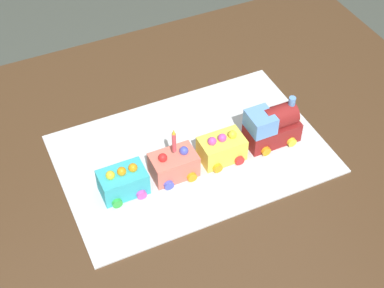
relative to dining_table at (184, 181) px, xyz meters
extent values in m
cube|color=#4C331E|center=(0.00, 0.00, 0.09)|extent=(1.40, 1.00, 0.03)
cube|color=#4C331E|center=(-0.64, -0.44, -0.28)|extent=(0.07, 0.07, 0.71)
cube|color=brown|center=(-0.93, -0.29, -0.42)|extent=(0.04, 0.04, 0.42)
cube|color=silver|center=(-0.01, 0.02, 0.11)|extent=(0.60, 0.40, 0.00)
cube|color=maroon|center=(-0.20, 0.06, 0.14)|extent=(0.12, 0.06, 0.05)
cylinder|color=maroon|center=(-0.21, 0.06, 0.18)|extent=(0.07, 0.05, 0.05)
cube|color=#669EEA|center=(-0.16, 0.06, 0.18)|extent=(0.06, 0.06, 0.04)
cylinder|color=#669EEA|center=(-0.24, 0.06, 0.21)|extent=(0.02, 0.02, 0.03)
sphere|color=#F4EFCC|center=(-0.27, 0.06, 0.14)|extent=(0.02, 0.02, 0.02)
cylinder|color=green|center=(-0.23, 0.02, 0.12)|extent=(0.02, 0.01, 0.02)
cylinder|color=#D84CB2|center=(-0.16, 0.02, 0.12)|extent=(0.02, 0.01, 0.02)
cylinder|color=yellow|center=(-0.23, 0.09, 0.12)|extent=(0.02, 0.01, 0.02)
cylinder|color=orange|center=(-0.16, 0.09, 0.12)|extent=(0.02, 0.01, 0.02)
cube|color=#F4E04C|center=(-0.07, 0.06, 0.14)|extent=(0.10, 0.06, 0.06)
cylinder|color=#4C59D8|center=(-0.09, 0.02, 0.12)|extent=(0.02, 0.01, 0.02)
cylinder|color=#D84CB2|center=(-0.04, 0.02, 0.12)|extent=(0.02, 0.01, 0.02)
cylinder|color=red|center=(-0.09, 0.09, 0.12)|extent=(0.02, 0.01, 0.02)
cylinder|color=orange|center=(-0.04, 0.09, 0.12)|extent=(0.02, 0.01, 0.02)
sphere|color=#D84CB2|center=(-0.07, 0.06, 0.17)|extent=(0.02, 0.02, 0.02)
sphere|color=yellow|center=(-0.09, 0.06, 0.17)|extent=(0.02, 0.02, 0.02)
sphere|color=#D84CB2|center=(-0.04, 0.06, 0.17)|extent=(0.02, 0.02, 0.02)
cube|color=#F27260|center=(0.05, 0.06, 0.14)|extent=(0.10, 0.06, 0.06)
cylinder|color=orange|center=(0.02, 0.02, 0.12)|extent=(0.02, 0.01, 0.02)
cylinder|color=green|center=(0.08, 0.02, 0.12)|extent=(0.02, 0.01, 0.02)
cylinder|color=orange|center=(0.02, 0.09, 0.12)|extent=(0.02, 0.01, 0.02)
cylinder|color=#4C59D8|center=(0.08, 0.09, 0.12)|extent=(0.02, 0.01, 0.02)
sphere|color=#4C59D8|center=(0.03, 0.06, 0.17)|extent=(0.02, 0.02, 0.02)
sphere|color=red|center=(0.08, 0.06, 0.17)|extent=(0.02, 0.02, 0.02)
cube|color=#38B7C6|center=(0.17, 0.06, 0.14)|extent=(0.10, 0.06, 0.06)
cylinder|color=orange|center=(0.14, 0.02, 0.12)|extent=(0.02, 0.01, 0.02)
cylinder|color=yellow|center=(0.20, 0.02, 0.12)|extent=(0.02, 0.01, 0.02)
cylinder|color=#D84CB2|center=(0.14, 0.09, 0.12)|extent=(0.02, 0.01, 0.02)
cylinder|color=green|center=(0.20, 0.09, 0.12)|extent=(0.02, 0.01, 0.02)
sphere|color=yellow|center=(0.19, 0.06, 0.17)|extent=(0.02, 0.02, 0.02)
sphere|color=orange|center=(0.14, 0.06, 0.17)|extent=(0.02, 0.02, 0.02)
sphere|color=orange|center=(0.17, 0.06, 0.17)|extent=(0.02, 0.02, 0.02)
cylinder|color=#F24C59|center=(0.05, 0.06, 0.21)|extent=(0.01, 0.01, 0.05)
cone|color=yellow|center=(0.05, 0.06, 0.24)|extent=(0.01, 0.01, 0.01)
camera|label=1|loc=(0.37, 0.84, 1.07)|focal=53.65mm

